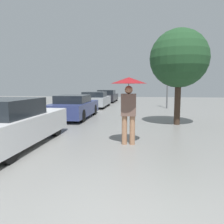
{
  "coord_description": "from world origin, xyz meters",
  "views": [
    {
      "loc": [
        0.3,
        -2.16,
        1.68
      ],
      "look_at": [
        -0.52,
        3.95,
        0.93
      ],
      "focal_mm": 35.0,
      "sensor_mm": 36.0,
      "label": 1
    }
  ],
  "objects_px": {
    "street_lamp": "(168,65)",
    "tree": "(179,59)",
    "parked_car_nearest": "(8,124)",
    "parked_car_second": "(74,107)",
    "parked_car_third": "(95,100)",
    "pedestrian": "(129,93)",
    "parked_car_farthest": "(107,96)"
  },
  "relations": [
    {
      "from": "parked_car_nearest",
      "to": "street_lamp",
      "type": "bearing_deg",
      "value": 63.0
    },
    {
      "from": "parked_car_second",
      "to": "pedestrian",
      "type": "bearing_deg",
      "value": -57.27
    },
    {
      "from": "street_lamp",
      "to": "tree",
      "type": "bearing_deg",
      "value": -92.83
    },
    {
      "from": "parked_car_third",
      "to": "street_lamp",
      "type": "height_order",
      "value": "street_lamp"
    },
    {
      "from": "parked_car_nearest",
      "to": "parked_car_second",
      "type": "distance_m",
      "value": 5.41
    },
    {
      "from": "parked_car_farthest",
      "to": "tree",
      "type": "distance_m",
      "value": 13.89
    },
    {
      "from": "parked_car_farthest",
      "to": "parked_car_third",
      "type": "bearing_deg",
      "value": -90.15
    },
    {
      "from": "parked_car_third",
      "to": "parked_car_nearest",
      "type": "bearing_deg",
      "value": -90.56
    },
    {
      "from": "parked_car_third",
      "to": "tree",
      "type": "distance_m",
      "value": 8.95
    },
    {
      "from": "pedestrian",
      "to": "parked_car_farthest",
      "type": "bearing_deg",
      "value": 101.1
    },
    {
      "from": "parked_car_farthest",
      "to": "street_lamp",
      "type": "relative_size",
      "value": 1.04
    },
    {
      "from": "pedestrian",
      "to": "parked_car_third",
      "type": "relative_size",
      "value": 0.48
    },
    {
      "from": "tree",
      "to": "street_lamp",
      "type": "distance_m",
      "value": 6.78
    },
    {
      "from": "street_lamp",
      "to": "parked_car_farthest",
      "type": "bearing_deg",
      "value": 132.18
    },
    {
      "from": "pedestrian",
      "to": "parked_car_farthest",
      "type": "xyz_separation_m",
      "value": [
        -3.19,
        16.24,
        -0.9
      ]
    },
    {
      "from": "tree",
      "to": "parked_car_third",
      "type": "bearing_deg",
      "value": 125.99
    },
    {
      "from": "parked_car_second",
      "to": "street_lamp",
      "type": "distance_m",
      "value": 8.04
    },
    {
      "from": "parked_car_nearest",
      "to": "tree",
      "type": "relative_size",
      "value": 1.06
    },
    {
      "from": "parked_car_second",
      "to": "tree",
      "type": "relative_size",
      "value": 1.05
    },
    {
      "from": "pedestrian",
      "to": "parked_car_second",
      "type": "relative_size",
      "value": 0.45
    },
    {
      "from": "pedestrian",
      "to": "parked_car_second",
      "type": "bearing_deg",
      "value": 122.73
    },
    {
      "from": "parked_car_nearest",
      "to": "tree",
      "type": "bearing_deg",
      "value": 38.25
    },
    {
      "from": "pedestrian",
      "to": "parked_car_third",
      "type": "distance_m",
      "value": 11.03
    },
    {
      "from": "parked_car_nearest",
      "to": "tree",
      "type": "xyz_separation_m",
      "value": [
        5.2,
        4.1,
        2.17
      ]
    },
    {
      "from": "parked_car_farthest",
      "to": "street_lamp",
      "type": "distance_m",
      "value": 8.46
    },
    {
      "from": "pedestrian",
      "to": "parked_car_nearest",
      "type": "distance_m",
      "value": 3.47
    },
    {
      "from": "parked_car_second",
      "to": "parked_car_farthest",
      "type": "height_order",
      "value": "parked_car_farthest"
    },
    {
      "from": "parked_car_nearest",
      "to": "parked_car_farthest",
      "type": "xyz_separation_m",
      "value": [
        0.12,
        16.84,
        -0.05
      ]
    },
    {
      "from": "pedestrian",
      "to": "parked_car_second",
      "type": "distance_m",
      "value": 5.78
    },
    {
      "from": "pedestrian",
      "to": "parked_car_third",
      "type": "height_order",
      "value": "pedestrian"
    },
    {
      "from": "parked_car_nearest",
      "to": "parked_car_third",
      "type": "bearing_deg",
      "value": 89.44
    },
    {
      "from": "pedestrian",
      "to": "parked_car_third",
      "type": "xyz_separation_m",
      "value": [
        -3.2,
        10.51,
        -0.9
      ]
    }
  ]
}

